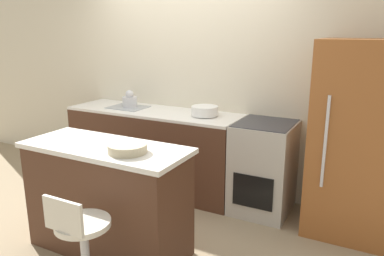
{
  "coord_description": "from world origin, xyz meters",
  "views": [
    {
      "loc": [
        2.06,
        -3.2,
        1.84
      ],
      "look_at": [
        0.54,
        -0.32,
        0.99
      ],
      "focal_mm": 35.0,
      "sensor_mm": 36.0,
      "label": 1
    }
  ],
  "objects_px": {
    "stool_chair": "(82,246)",
    "kettle": "(130,100)",
    "oven_range": "(263,167)",
    "refrigerator": "(354,140)",
    "mixing_bowl": "(205,111)"
  },
  "relations": [
    {
      "from": "oven_range",
      "to": "refrigerator",
      "type": "bearing_deg",
      "value": -1.31
    },
    {
      "from": "refrigerator",
      "to": "stool_chair",
      "type": "xyz_separation_m",
      "value": [
        -1.51,
        -1.87,
        -0.47
      ]
    },
    {
      "from": "oven_range",
      "to": "kettle",
      "type": "relative_size",
      "value": 4.7
    },
    {
      "from": "refrigerator",
      "to": "stool_chair",
      "type": "height_order",
      "value": "refrigerator"
    },
    {
      "from": "oven_range",
      "to": "mixing_bowl",
      "type": "bearing_deg",
      "value": 178.33
    },
    {
      "from": "oven_range",
      "to": "mixing_bowl",
      "type": "height_order",
      "value": "mixing_bowl"
    },
    {
      "from": "kettle",
      "to": "mixing_bowl",
      "type": "height_order",
      "value": "kettle"
    },
    {
      "from": "refrigerator",
      "to": "kettle",
      "type": "relative_size",
      "value": 8.78
    },
    {
      "from": "stool_chair",
      "to": "mixing_bowl",
      "type": "relative_size",
      "value": 2.83
    },
    {
      "from": "stool_chair",
      "to": "mixing_bowl",
      "type": "xyz_separation_m",
      "value": [
        -0.0,
        1.91,
        0.58
      ]
    },
    {
      "from": "refrigerator",
      "to": "stool_chair",
      "type": "bearing_deg",
      "value": -128.87
    },
    {
      "from": "stool_chair",
      "to": "kettle",
      "type": "xyz_separation_m",
      "value": [
        -1.0,
        1.91,
        0.61
      ]
    },
    {
      "from": "stool_chair",
      "to": "oven_range",
      "type": "bearing_deg",
      "value": 70.12
    },
    {
      "from": "oven_range",
      "to": "refrigerator",
      "type": "xyz_separation_m",
      "value": [
        0.82,
        -0.02,
        0.41
      ]
    },
    {
      "from": "kettle",
      "to": "oven_range",
      "type": "bearing_deg",
      "value": -0.68
    }
  ]
}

